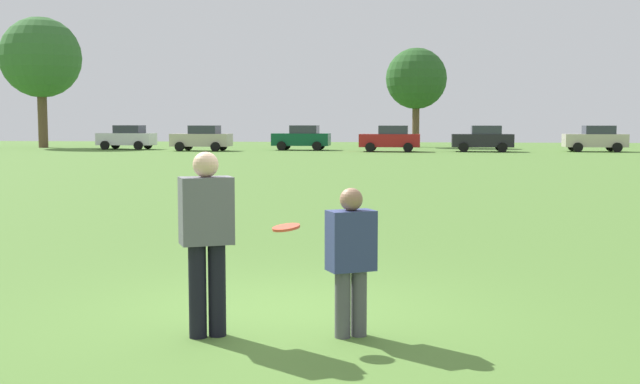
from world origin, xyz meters
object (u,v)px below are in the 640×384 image
at_px(traffic_cone, 216,229).
at_px(parked_car_mid_right, 391,138).
at_px(parked_car_near_right, 483,138).
at_px(parked_car_mid_left, 202,138).
at_px(player_defender, 351,254).
at_px(frisbee, 286,227).
at_px(parked_car_far_right, 596,138).
at_px(parked_car_center, 302,138).
at_px(player_thrower, 207,233).
at_px(parked_car_near_left, 127,137).

relative_size(traffic_cone, parked_car_mid_right, 0.11).
bearing_deg(parked_car_near_right, parked_car_mid_left, -177.34).
distance_m(player_defender, frisbee, 0.68).
bearing_deg(parked_car_mid_right, parked_car_far_right, 6.93).
bearing_deg(parked_car_near_right, player_defender, -96.37).
relative_size(parked_car_mid_left, parked_car_near_right, 1.00).
bearing_deg(parked_car_center, parked_car_near_right, -6.65).
bearing_deg(parked_car_center, player_defender, -81.12).
bearing_deg(parked_car_mid_left, traffic_cone, -74.02).
bearing_deg(parked_car_mid_right, player_thrower, -90.34).
bearing_deg(parked_car_mid_left, player_defender, -72.68).
xyz_separation_m(player_defender, parked_car_mid_right, (-1.10, 46.88, 0.12)).
bearing_deg(parked_car_mid_left, player_thrower, -74.29).
relative_size(parked_car_near_left, parked_car_mid_right, 1.00).
bearing_deg(parked_car_far_right, parked_car_near_right, -172.71).
bearing_deg(parked_car_near_right, parked_car_center, 173.35).
bearing_deg(parked_car_center, parked_car_mid_right, -18.82).
relative_size(frisbee, parked_car_near_left, 0.06).
distance_m(player_thrower, player_defender, 1.40).
bearing_deg(parked_car_near_left, parked_car_center, 0.69).
relative_size(player_defender, parked_car_near_right, 0.34).
bearing_deg(traffic_cone, parked_car_mid_right, 87.66).
bearing_deg(frisbee, player_defender, 6.94).
distance_m(player_defender, parked_car_mid_left, 48.90).
relative_size(frisbee, parked_car_center, 0.06).
bearing_deg(parked_car_center, player_thrower, -82.72).
relative_size(player_thrower, parked_car_near_left, 0.42).
relative_size(parked_car_near_left, parked_car_far_right, 1.00).
height_order(player_thrower, traffic_cone, player_thrower).
bearing_deg(player_defender, parked_car_mid_right, 91.34).
xyz_separation_m(player_thrower, parked_car_center, (-6.30, 49.29, -0.09)).
relative_size(frisbee, parked_car_mid_right, 0.06).
relative_size(traffic_cone, parked_car_center, 0.11).
xyz_separation_m(frisbee, parked_car_far_right, (13.74, 48.68, -0.14)).
height_order(parked_car_mid_left, parked_car_mid_right, same).
bearing_deg(player_defender, parked_car_near_right, 83.63).
xyz_separation_m(parked_car_mid_right, parked_car_near_right, (6.41, 0.73, 0.00)).
bearing_deg(parked_car_near_right, parked_car_far_right, 7.29).
distance_m(player_defender, parked_car_far_right, 50.35).
relative_size(parked_car_near_left, parked_car_center, 1.00).
relative_size(player_thrower, frisbee, 6.54).
distance_m(player_defender, parked_car_near_left, 53.28).
xyz_separation_m(parked_car_mid_left, parked_car_mid_right, (13.46, 0.19, 0.00)).
bearing_deg(player_thrower, parked_car_near_left, 111.79).
xyz_separation_m(parked_car_center, parked_car_near_right, (12.99, -1.51, 0.00)).
bearing_deg(player_defender, parked_car_mid_left, 107.32).
relative_size(parked_car_mid_right, parked_car_near_right, 1.00).
xyz_separation_m(parked_car_near_left, parked_car_far_right, (34.13, -0.36, 0.00)).
height_order(parked_car_near_left, parked_car_mid_right, same).
height_order(player_defender, traffic_cone, player_defender).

